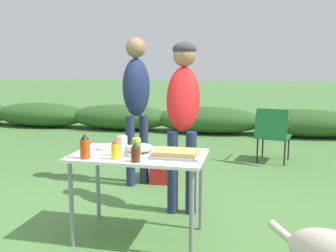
% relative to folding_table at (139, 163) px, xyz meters
% --- Properties ---
extents(ground_plane, '(60.00, 60.00, 0.00)m').
position_rel_folding_table_xyz_m(ground_plane, '(0.00, 0.00, -0.66)').
color(ground_plane, '#4C7A3D').
extents(shrub_hedge, '(14.40, 0.90, 0.57)m').
position_rel_folding_table_xyz_m(shrub_hedge, '(0.00, 5.09, -0.38)').
color(shrub_hedge, '#2D5623').
rests_on(shrub_hedge, ground).
extents(folding_table, '(1.10, 0.64, 0.74)m').
position_rel_folding_table_xyz_m(folding_table, '(0.00, 0.00, 0.00)').
color(folding_table, white).
rests_on(folding_table, ground).
extents(food_tray, '(0.39, 0.27, 0.06)m').
position_rel_folding_table_xyz_m(food_tray, '(0.32, -0.03, 0.10)').
color(food_tray, '#9E9EA3').
rests_on(food_tray, folding_table).
extents(plate_stack, '(0.26, 0.26, 0.03)m').
position_rel_folding_table_xyz_m(plate_stack, '(-0.29, 0.13, 0.09)').
color(plate_stack, white).
rests_on(plate_stack, folding_table).
extents(mixing_bowl, '(0.22, 0.22, 0.07)m').
position_rel_folding_table_xyz_m(mixing_bowl, '(-0.01, 0.07, 0.11)').
color(mixing_bowl, silver).
rests_on(mixing_bowl, folding_table).
extents(paper_cup_stack, '(0.08, 0.08, 0.16)m').
position_rel_folding_table_xyz_m(paper_cup_stack, '(-0.11, -0.08, 0.16)').
color(paper_cup_stack, white).
rests_on(paper_cup_stack, folding_table).
extents(relish_jar, '(0.08, 0.08, 0.15)m').
position_rel_folding_table_xyz_m(relish_jar, '(0.01, -0.10, 0.15)').
color(relish_jar, olive).
rests_on(relish_jar, folding_table).
extents(bbq_sauce_bottle, '(0.07, 0.07, 0.15)m').
position_rel_folding_table_xyz_m(bbq_sauce_bottle, '(0.05, -0.24, 0.15)').
color(bbq_sauce_bottle, '#562314').
rests_on(bbq_sauce_bottle, folding_table).
extents(mustard_bottle, '(0.06, 0.06, 0.16)m').
position_rel_folding_table_xyz_m(mustard_bottle, '(-0.13, -0.20, 0.15)').
color(mustard_bottle, yellow).
rests_on(mustard_bottle, folding_table).
extents(hot_sauce_bottle, '(0.08, 0.08, 0.20)m').
position_rel_folding_table_xyz_m(hot_sauce_bottle, '(-0.37, -0.24, 0.17)').
color(hot_sauce_bottle, '#CC4214').
rests_on(hot_sauce_bottle, folding_table).
extents(standing_person_in_olive_jacket, '(0.38, 0.50, 1.70)m').
position_rel_folding_table_xyz_m(standing_person_in_olive_jacket, '(0.24, 0.74, 0.43)').
color(standing_person_in_olive_jacket, '#232D4C').
rests_on(standing_person_in_olive_jacket, ground).
extents(standing_person_with_beanie, '(0.42, 0.42, 1.79)m').
position_rel_folding_table_xyz_m(standing_person_with_beanie, '(-0.45, 1.39, 0.43)').
color(standing_person_with_beanie, '#232D4C').
rests_on(standing_person_with_beanie, ground).
extents(camp_chair_green_behind_table, '(0.59, 0.68, 0.83)m').
position_rel_folding_table_xyz_m(camp_chair_green_behind_table, '(1.23, 2.81, -0.20)').
color(camp_chair_green_behind_table, '#19602D').
rests_on(camp_chair_green_behind_table, ground).
extents(cooler_box, '(0.37, 0.51, 0.34)m').
position_rel_folding_table_xyz_m(cooler_box, '(-0.16, 1.64, -0.49)').
color(cooler_box, '#B21E1E').
rests_on(cooler_box, ground).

